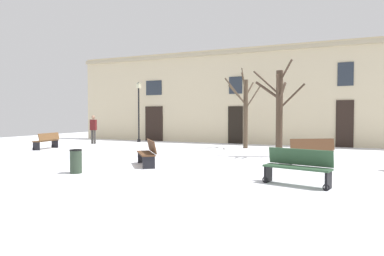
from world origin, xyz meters
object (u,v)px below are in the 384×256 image
bench_back_to_back_left (47,141)px  tree_near_facade (245,109)px  streetlamp (139,105)px  litter_bin (76,161)px  tree_foreground (279,109)px  bench_back_to_back_right (148,153)px  bench_near_lamp (310,151)px  person_near_bench (93,128)px  bench_by_litter_bin (298,167)px

bench_back_to_back_left → tree_near_facade: bearing=108.0°
streetlamp → litter_bin: 12.56m
tree_foreground → bench_back_to_back_right: (-3.94, -4.44, -1.61)m
tree_foreground → litter_bin: size_ratio=5.52×
tree_near_facade → streetlamp: bearing=169.9°
litter_bin → bench_near_lamp: size_ratio=0.43×
bench_near_lamp → person_near_bench: person_near_bench is taller
tree_near_facade → bench_by_litter_bin: bearing=-67.6°
tree_foreground → tree_near_facade: bearing=125.5°
streetlamp → person_near_bench: bearing=-128.6°
bench_by_litter_bin → bench_back_to_back_right: bench_by_litter_bin is taller
tree_foreground → bench_near_lamp: size_ratio=2.37×
litter_bin → tree_foreground: bearing=52.4°
bench_by_litter_bin → bench_near_lamp: size_ratio=1.03×
streetlamp → bench_near_lamp: bearing=-28.5°
bench_back_to_back_left → bench_by_litter_bin: bench_by_litter_bin is taller
streetlamp → person_near_bench: size_ratio=2.25×
streetlamp → tree_near_facade: bearing=-10.1°
bench_near_lamp → bench_back_to_back_right: (-5.35, -2.88, -0.02)m
streetlamp → bench_by_litter_bin: (11.47, -10.52, -1.99)m
tree_near_facade → bench_near_lamp: (3.77, -4.84, -1.66)m
tree_foreground → tree_near_facade: (-2.35, 3.29, 0.07)m
bench_back_to_back_left → streetlamp: bearing=154.2°
bench_near_lamp → bench_back_to_back_right: size_ratio=1.09×
litter_bin → person_near_bench: 11.29m
litter_bin → bench_near_lamp: 8.38m
bench_by_litter_bin → bench_back_to_back_right: (-5.36, 1.41, -0.02)m
litter_bin → bench_near_lamp: bearing=38.1°
person_near_bench → streetlamp: bearing=41.1°
bench_back_to_back_right → person_near_bench: size_ratio=0.88×
bench_by_litter_bin → person_near_bench: size_ratio=0.99×
litter_bin → person_near_bench: bearing=126.8°
litter_bin → bench_by_litter_bin: size_ratio=0.42×
bench_by_litter_bin → bench_near_lamp: (-0.00, 4.30, 0.01)m
streetlamp → bench_back_to_back_left: size_ratio=2.46×
bench_back_to_back_left → bench_by_litter_bin: 14.17m
bench_back_to_back_left → bench_by_litter_bin: size_ratio=0.92×
litter_bin → bench_by_litter_bin: bench_by_litter_bin is taller
bench_by_litter_bin → person_near_bench: 15.66m
bench_back_to_back_left → bench_near_lamp: (13.44, -0.17, 0.04)m
bench_by_litter_bin → person_near_bench: bearing=162.9°
bench_by_litter_bin → bench_back_to_back_right: 5.54m
tree_foreground → streetlamp: bearing=155.1°
bench_back_to_back_right → bench_near_lamp: bearing=79.7°
tree_foreground → tree_near_facade: tree_near_facade is taller
tree_foreground → litter_bin: bearing=-127.6°
streetlamp → bench_near_lamp: (11.47, -6.22, -1.98)m
tree_foreground → streetlamp: (-10.05, 4.67, 0.39)m
bench_by_litter_bin → bench_near_lamp: bearing=104.4°
tree_foreground → tree_near_facade: size_ratio=0.91×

